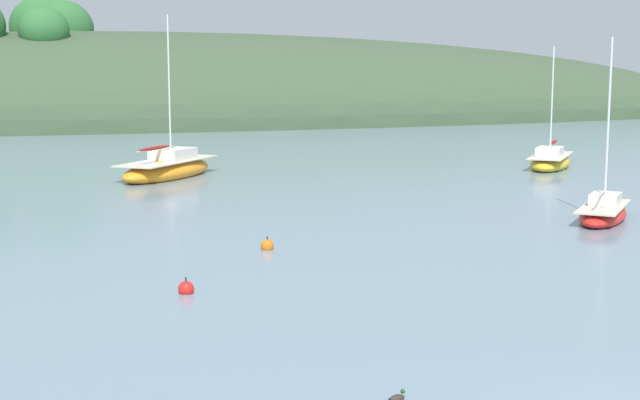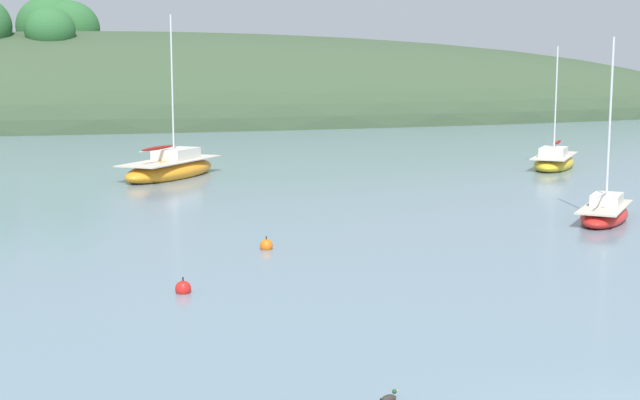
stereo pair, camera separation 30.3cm
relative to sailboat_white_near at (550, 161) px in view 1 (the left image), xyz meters
name	(u,v)px [view 1 (the left image)]	position (x,y,z in m)	size (l,w,h in m)	color
far_shoreline_hill	(135,121)	(-19.59, 52.95, -0.29)	(150.00, 36.00, 23.24)	#384C33
sailboat_white_near	(550,161)	(0.00, 0.00, 0.00)	(5.73, 6.31, 7.45)	gold
sailboat_orange_cutter	(603,212)	(-7.93, -17.09, -0.07)	(4.58, 4.75, 7.39)	red
sailboat_cream_ketch	(168,169)	(-22.66, 2.10, 0.07)	(6.99, 7.75, 9.14)	orange
mooring_buoy_channel	(267,246)	(-22.08, -18.72, -0.27)	(0.44, 0.44, 0.54)	orange
mooring_buoy_outer	(186,289)	(-25.59, -23.83, -0.27)	(0.44, 0.44, 0.54)	red
duck_lone_left	(397,398)	(-23.07, -32.90, -0.34)	(0.41, 0.29, 0.24)	#2D2823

